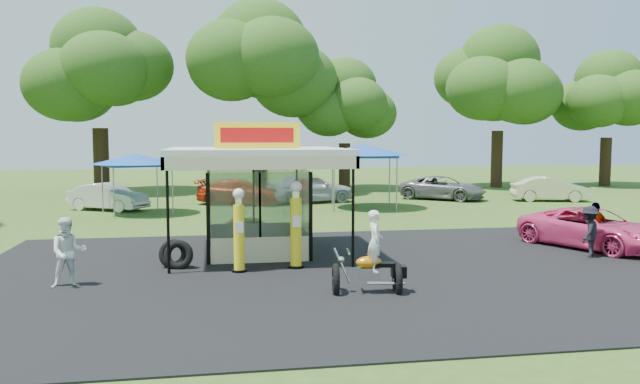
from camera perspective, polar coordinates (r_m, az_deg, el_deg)
The scene contains 24 objects.
ground at distance 15.44m, azimuth 3.02°, elevation -8.92°, with size 120.00×120.00×0.00m, color #305119.
asphalt_apron at distance 17.34m, azimuth 1.56°, elevation -7.29°, with size 20.00×14.00×0.04m, color black.
gas_station_kiosk at distance 19.75m, azimuth -5.83°, elevation -0.62°, with size 5.40×5.40×4.18m.
gas_pump_left at distance 17.21m, azimuth -7.42°, elevation -3.69°, with size 0.44×0.44×2.35m.
gas_pump_right at distance 17.57m, azimuth -2.22°, elevation -3.21°, with size 0.47×0.47×2.51m.
motorcycle at distance 14.92m, azimuth 4.79°, elevation -6.24°, with size 1.81×1.04×2.09m.
spare_tires at distance 18.13m, azimuth -13.03°, elevation -5.58°, with size 1.05×0.72×0.87m.
kiosk_car at distance 22.10m, azimuth -6.18°, elevation -3.43°, with size 1.13×2.82×0.96m, color yellow.
pink_sedan at distance 22.75m, azimuth 23.66°, elevation -3.08°, with size 2.25×4.87×1.35m, color #EB3F80.
spectator_west at distance 16.68m, azimuth -22.04°, elevation -5.15°, with size 0.86×0.67×1.76m, color white.
spectator_east_a at distance 21.00m, azimuth 23.41°, elevation -3.37°, with size 1.04×0.60×1.61m, color black.
spectator_east_b at distance 22.43m, azimuth 23.90°, elevation -2.89°, with size 0.94×0.39×1.59m, color gray.
bg_car_a at distance 33.45m, azimuth -18.81°, elevation -0.43°, with size 1.45×4.17×1.37m, color silver.
bg_car_b at distance 34.71m, azimuth -7.33°, elevation 0.00°, with size 1.94×4.78×1.39m, color #B2280D.
bg_car_c at distance 35.25m, azimuth -0.96°, elevation 0.37°, with size 1.99×4.95×1.69m, color #B3B2B7.
bg_car_d at distance 37.84m, azimuth 11.17°, elevation 0.37°, with size 2.31×5.01×1.39m, color slate.
bg_car_e at distance 38.61m, azimuth 20.27°, elevation 0.26°, with size 1.49×4.29×1.41m, color beige.
tent_west at distance 31.31m, azimuth -16.46°, elevation 2.87°, with size 4.18×4.18×2.92m.
tent_east at distance 32.57m, azimuth 3.98°, elevation 3.82°, with size 4.79×4.79×3.35m.
oak_far_b at distance 44.59m, azimuth -19.58°, elevation 9.79°, with size 10.02×10.02×11.96m.
oak_far_c at distance 42.46m, azimuth -5.54°, elevation 10.77°, with size 10.65×10.65×12.56m.
oak_far_d at distance 44.70m, azimuth 2.27°, elevation 7.73°, with size 7.66×7.66×9.12m.
oak_far_e at distance 48.18m, azimuth 16.01°, elevation 9.26°, with size 9.77×9.77×11.63m.
oak_far_f at distance 52.15m, azimuth 24.82°, elevation 7.57°, with size 8.32×8.32×10.02m.
Camera 1 is at (-3.30, -14.62, 3.73)m, focal length 35.00 mm.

